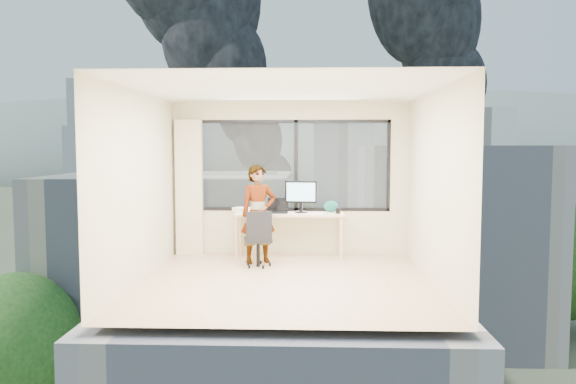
{
  "coord_description": "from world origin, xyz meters",
  "views": [
    {
      "loc": [
        0.31,
        -7.39,
        1.82
      ],
      "look_at": [
        0.0,
        1.0,
        1.15
      ],
      "focal_mm": 34.26,
      "sensor_mm": 36.0,
      "label": 1
    }
  ],
  "objects_px": {
    "game_console": "(243,209)",
    "handbag": "(331,206)",
    "person": "(258,214)",
    "chair": "(258,238)",
    "monitor": "(301,196)",
    "desk": "(289,235)",
    "laptop": "(277,206)"
  },
  "relations": [
    {
      "from": "desk",
      "to": "monitor",
      "type": "distance_m",
      "value": 0.67
    },
    {
      "from": "monitor",
      "to": "game_console",
      "type": "bearing_deg",
      "value": 179.66
    },
    {
      "from": "chair",
      "to": "person",
      "type": "relative_size",
      "value": 0.57
    },
    {
      "from": "desk",
      "to": "laptop",
      "type": "relative_size",
      "value": 4.97
    },
    {
      "from": "monitor",
      "to": "laptop",
      "type": "relative_size",
      "value": 1.48
    },
    {
      "from": "game_console",
      "to": "handbag",
      "type": "distance_m",
      "value": 1.5
    },
    {
      "from": "handbag",
      "to": "game_console",
      "type": "bearing_deg",
      "value": -174.24
    },
    {
      "from": "person",
      "to": "monitor",
      "type": "bearing_deg",
      "value": 15.23
    },
    {
      "from": "monitor",
      "to": "person",
      "type": "bearing_deg",
      "value": -134.9
    },
    {
      "from": "desk",
      "to": "chair",
      "type": "relative_size",
      "value": 2.01
    },
    {
      "from": "chair",
      "to": "person",
      "type": "bearing_deg",
      "value": 83.16
    },
    {
      "from": "monitor",
      "to": "laptop",
      "type": "bearing_deg",
      "value": -160.39
    },
    {
      "from": "desk",
      "to": "game_console",
      "type": "relative_size",
      "value": 6.2
    },
    {
      "from": "chair",
      "to": "game_console",
      "type": "xyz_separation_m",
      "value": [
        -0.34,
        0.95,
        0.34
      ]
    },
    {
      "from": "laptop",
      "to": "chair",
      "type": "bearing_deg",
      "value": -108.4
    },
    {
      "from": "chair",
      "to": "person",
      "type": "height_order",
      "value": "person"
    },
    {
      "from": "chair",
      "to": "laptop",
      "type": "relative_size",
      "value": 2.47
    },
    {
      "from": "person",
      "to": "handbag",
      "type": "xyz_separation_m",
      "value": [
        1.17,
        0.6,
        0.06
      ]
    },
    {
      "from": "monitor",
      "to": "game_console",
      "type": "distance_m",
      "value": 1.03
    },
    {
      "from": "desk",
      "to": "handbag",
      "type": "xyz_separation_m",
      "value": [
        0.7,
        0.16,
        0.47
      ]
    },
    {
      "from": "chair",
      "to": "handbag",
      "type": "xyz_separation_m",
      "value": [
        1.15,
        0.89,
        0.4
      ]
    },
    {
      "from": "desk",
      "to": "monitor",
      "type": "height_order",
      "value": "monitor"
    },
    {
      "from": "person",
      "to": "game_console",
      "type": "relative_size",
      "value": 5.36
    },
    {
      "from": "desk",
      "to": "game_console",
      "type": "distance_m",
      "value": 0.92
    },
    {
      "from": "monitor",
      "to": "laptop",
      "type": "distance_m",
      "value": 0.43
    },
    {
      "from": "desk",
      "to": "handbag",
      "type": "bearing_deg",
      "value": 12.96
    },
    {
      "from": "desk",
      "to": "chair",
      "type": "distance_m",
      "value": 0.87
    },
    {
      "from": "person",
      "to": "game_console",
      "type": "bearing_deg",
      "value": 95.04
    },
    {
      "from": "desk",
      "to": "person",
      "type": "bearing_deg",
      "value": -137.59
    },
    {
      "from": "desk",
      "to": "handbag",
      "type": "relative_size",
      "value": 7.42
    },
    {
      "from": "game_console",
      "to": "handbag",
      "type": "bearing_deg",
      "value": 17.38
    },
    {
      "from": "person",
      "to": "monitor",
      "type": "xyz_separation_m",
      "value": [
        0.67,
        0.5,
        0.24
      ]
    }
  ]
}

